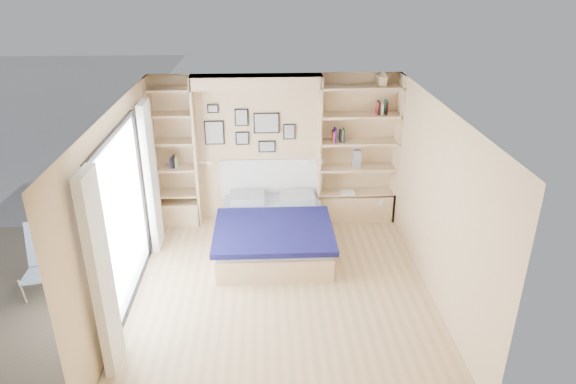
{
  "coord_description": "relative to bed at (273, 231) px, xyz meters",
  "views": [
    {
      "loc": [
        -0.18,
        -5.82,
        4.07
      ],
      "look_at": [
        0.14,
        0.9,
        1.06
      ],
      "focal_mm": 32.0,
      "sensor_mm": 36.0,
      "label": 1
    }
  ],
  "objects": [
    {
      "name": "shelf_decor",
      "position": [
        1.18,
        0.89,
        1.41
      ],
      "size": [
        3.49,
        0.23,
        2.03
      ],
      "color": "#A51E1E",
      "rests_on": "ground"
    },
    {
      "name": "deck",
      "position": [
        -3.52,
        -1.18,
        -0.28
      ],
      "size": [
        3.2,
        4.0,
        0.05
      ],
      "primitive_type": "cube",
      "color": "#6E6251",
      "rests_on": "ground"
    },
    {
      "name": "ground",
      "position": [
        0.08,
        -1.18,
        -0.28
      ],
      "size": [
        4.5,
        4.5,
        0.0
      ],
      "primitive_type": "plane",
      "color": "tan",
      "rests_on": "ground"
    },
    {
      "name": "bed",
      "position": [
        0.0,
        0.0,
        0.0
      ],
      "size": [
        1.74,
        2.14,
        1.07
      ],
      "color": "#DAB98A",
      "rests_on": "ground"
    },
    {
      "name": "deck_chair",
      "position": [
        -3.09,
        -0.91,
        0.15
      ],
      "size": [
        0.7,
        0.97,
        0.88
      ],
      "rotation": [
        0.0,
        0.0,
        0.23
      ],
      "color": "tan",
      "rests_on": "ground"
    },
    {
      "name": "reading_lamps",
      "position": [
        -0.22,
        0.82,
        0.82
      ],
      "size": [
        1.92,
        0.12,
        0.15
      ],
      "color": "silver",
      "rests_on": "ground"
    },
    {
      "name": "photo_gallery",
      "position": [
        -0.37,
        1.05,
        1.33
      ],
      "size": [
        1.48,
        0.02,
        0.82
      ],
      "color": "black",
      "rests_on": "ground"
    },
    {
      "name": "room_shell",
      "position": [
        -0.31,
        0.34,
        0.8
      ],
      "size": [
        4.5,
        4.5,
        4.5
      ],
      "color": "tan",
      "rests_on": "ground"
    }
  ]
}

